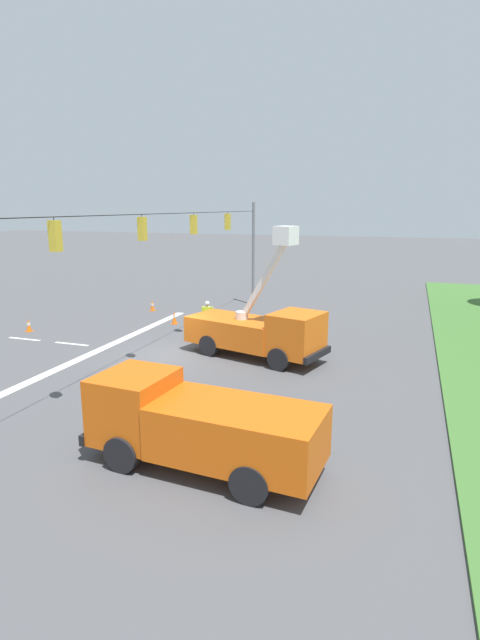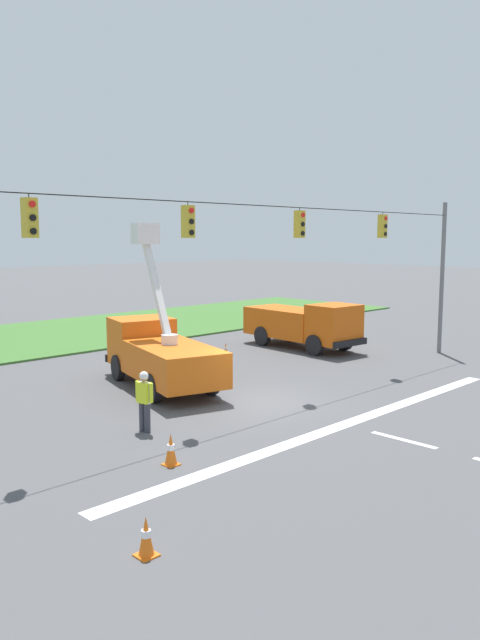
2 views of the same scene
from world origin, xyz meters
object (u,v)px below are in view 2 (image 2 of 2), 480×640
(utility_truck_support_near, at_px, (304,324))
(road_worker, at_px, (144,398))
(utility_truck_bucket_lift, at_px, (160,351))
(traffic_cone_foreground_left, at_px, (146,536))
(traffic_cone_foreground_right, at_px, (226,349))
(traffic_cone_mid_left, at_px, (171,449))

(utility_truck_support_near, xyz_separation_m, road_worker, (-13.88, -5.50, -0.25))
(utility_truck_bucket_lift, distance_m, traffic_cone_foreground_left, 12.80)
(traffic_cone_foreground_left, bearing_deg, utility_truck_support_near, 31.96)
(utility_truck_bucket_lift, distance_m, traffic_cone_foreground_right, 6.60)
(road_worker, xyz_separation_m, traffic_cone_mid_left, (-1.15, -2.64, -0.60))
(utility_truck_bucket_lift, distance_m, traffic_cone_mid_left, 8.44)
(utility_truck_support_near, height_order, traffic_cone_mid_left, utility_truck_support_near)
(road_worker, bearing_deg, traffic_cone_foreground_right, 35.08)
(road_worker, relative_size, traffic_cone_foreground_right, 2.87)
(utility_truck_support_near, xyz_separation_m, traffic_cone_foreground_right, (-4.17, 1.32, -0.96))
(utility_truck_support_near, relative_size, traffic_cone_mid_left, 8.22)
(traffic_cone_foreground_right, distance_m, traffic_cone_mid_left, 14.40)
(road_worker, distance_m, traffic_cone_foreground_left, 7.20)
(traffic_cone_foreground_left, distance_m, traffic_cone_mid_left, 4.41)
(road_worker, distance_m, traffic_cone_mid_left, 2.94)
(utility_truck_support_near, xyz_separation_m, traffic_cone_foreground_left, (-18.11, -11.30, -0.89))
(traffic_cone_foreground_left, xyz_separation_m, traffic_cone_mid_left, (3.08, 3.16, 0.04))
(utility_truck_bucket_lift, xyz_separation_m, traffic_cone_foreground_left, (-7.99, -9.96, -0.98))
(traffic_cone_foreground_left, bearing_deg, traffic_cone_mid_left, 45.78)
(traffic_cone_foreground_right, bearing_deg, utility_truck_bucket_lift, -155.89)
(utility_truck_support_near, bearing_deg, traffic_cone_mid_left, -151.58)
(road_worker, bearing_deg, utility_truck_bucket_lift, 47.85)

